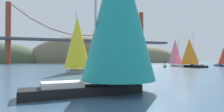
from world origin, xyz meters
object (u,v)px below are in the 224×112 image
sailboat_scarlet_sail (224,56)px  sailboat_orange_sail (190,52)px  sailboat_pink_spinnaker (175,52)px  sailboat_yellow_sail (77,44)px  sailboat_crimson_sail (133,52)px  sailboat_teal_sail (117,10)px  channel_buoy (165,66)px  sailboat_green_sail (194,57)px

sailboat_scarlet_sail → sailboat_orange_sail: size_ratio=0.64×
sailboat_pink_spinnaker → sailboat_yellow_sail: sailboat_yellow_sail is taller
sailboat_crimson_sail → sailboat_pink_spinnaker: bearing=29.5°
sailboat_teal_sail → channel_buoy: bearing=53.7°
sailboat_crimson_sail → sailboat_scarlet_sail: 37.81m
sailboat_green_sail → sailboat_teal_sail: bearing=-134.1°
sailboat_crimson_sail → channel_buoy: size_ratio=3.56×
sailboat_green_sail → sailboat_pink_spinnaker: sailboat_pink_spinnaker is taller
sailboat_pink_spinnaker → sailboat_crimson_sail: bearing=-150.5°
sailboat_scarlet_sail → sailboat_orange_sail: (-15.59, -1.40, 1.35)m
sailboat_teal_sail → sailboat_orange_sail: size_ratio=1.03×
sailboat_scarlet_sail → sailboat_yellow_sail: bearing=-161.4°
sailboat_scarlet_sail → sailboat_pink_spinnaker: 16.70m
sailboat_green_sail → channel_buoy: bearing=-146.3°
sailboat_orange_sail → sailboat_yellow_sail: size_ratio=0.95×
sailboat_green_sail → sailboat_yellow_sail: 63.95m
sailboat_pink_spinnaker → sailboat_yellow_sail: bearing=-147.1°
sailboat_green_sail → sailboat_orange_sail: size_ratio=0.65×
sailboat_crimson_sail → sailboat_pink_spinnaker: sailboat_pink_spinnaker is taller
sailboat_scarlet_sail → sailboat_green_sail: (0.57, 15.51, -0.17)m
sailboat_scarlet_sail → sailboat_orange_sail: 15.71m
sailboat_yellow_sail → sailboat_crimson_sail: bearing=37.1°
sailboat_yellow_sail → sailboat_orange_sail: bearing=23.6°
sailboat_teal_sail → channel_buoy: size_ratio=4.42×
sailboat_crimson_sail → sailboat_orange_sail: bearing=11.1°
sailboat_orange_sail → sailboat_pink_spinnaker: sailboat_orange_sail is taller
sailboat_orange_sail → sailboat_pink_spinnaker: size_ratio=1.01×
channel_buoy → sailboat_yellow_sail: bearing=-150.2°
sailboat_scarlet_sail → sailboat_orange_sail: sailboat_orange_sail is taller
sailboat_orange_sail → channel_buoy: (-9.46, -0.21, -4.62)m
sailboat_pink_spinnaker → channel_buoy: sailboat_pink_spinnaker is taller
sailboat_scarlet_sail → channel_buoy: bearing=-176.3°
sailboat_orange_sail → sailboat_yellow_sail: 41.71m
channel_buoy → sailboat_scarlet_sail: bearing=3.7°
sailboat_crimson_sail → sailboat_green_sail: size_ratio=1.28×
sailboat_pink_spinnaker → channel_buoy: (-9.96, -8.57, -4.90)m
sailboat_orange_sail → sailboat_yellow_sail: (-38.23, -16.67, 0.28)m
sailboat_green_sail → sailboat_pink_spinnaker: size_ratio=0.66×
sailboat_scarlet_sail → sailboat_crimson_sail: bearing=-171.4°
sailboat_green_sail → sailboat_yellow_sail: (-54.39, -33.58, 1.80)m
sailboat_scarlet_sail → sailboat_pink_spinnaker: bearing=155.2°
sailboat_yellow_sail → sailboat_pink_spinnaker: bearing=32.9°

